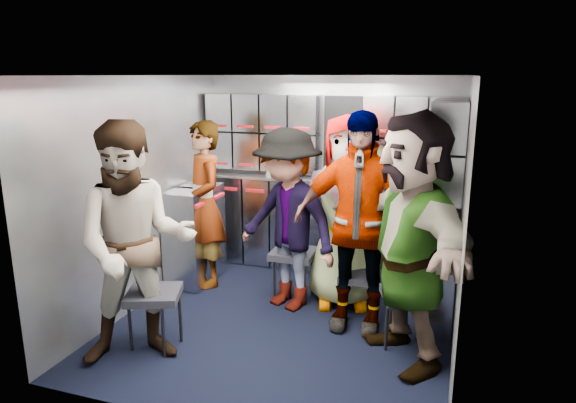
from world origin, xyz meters
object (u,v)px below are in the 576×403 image
(jump_seat_mid_right, at_px, (359,279))
(jump_seat_near_right, at_px, (408,298))
(attendant_standing, at_px, (204,205))
(attendant_arc_a, at_px, (136,245))
(attendant_arc_d, at_px, (358,223))
(attendant_arc_c, at_px, (345,213))
(attendant_arc_e, at_px, (410,240))
(attendant_arc_b, at_px, (288,220))
(jump_seat_near_left, at_px, (154,297))
(jump_seat_mid_left, at_px, (294,256))
(jump_seat_center, at_px, (348,254))

(jump_seat_mid_right, relative_size, jump_seat_near_right, 0.83)
(attendant_standing, distance_m, attendant_arc_a, 1.49)
(jump_seat_mid_right, height_order, attendant_arc_d, attendant_arc_d)
(jump_seat_mid_right, distance_m, attendant_arc_c, 0.61)
(attendant_standing, bearing_deg, jump_seat_near_right, 27.62)
(jump_seat_near_right, bearing_deg, attendant_arc_e, -90.00)
(attendant_arc_b, bearing_deg, attendant_arc_a, -98.36)
(jump_seat_near_right, height_order, attendant_arc_d, attendant_arc_d)
(jump_seat_mid_right, distance_m, attendant_arc_d, 0.59)
(jump_seat_near_left, xyz_separation_m, attendant_standing, (-0.22, 1.29, 0.42))
(jump_seat_mid_right, bearing_deg, attendant_arc_a, -139.79)
(attendant_arc_b, bearing_deg, jump_seat_near_left, -102.57)
(attendant_arc_d, bearing_deg, attendant_arc_e, -40.81)
(attendant_arc_b, relative_size, attendant_arc_c, 0.94)
(attendant_arc_a, bearing_deg, jump_seat_near_left, 59.07)
(jump_seat_near_left, xyz_separation_m, attendant_arc_e, (1.88, 0.46, 0.52))
(jump_seat_near_right, xyz_separation_m, attendant_arc_a, (-1.88, -0.82, 0.50))
(jump_seat_mid_left, xyz_separation_m, attendant_arc_b, (0.00, -0.18, 0.40))
(jump_seat_center, height_order, attendant_arc_b, attendant_arc_b)
(jump_seat_mid_right, distance_m, attendant_arc_b, 0.82)
(jump_seat_center, distance_m, attendant_standing, 1.51)
(attendant_arc_b, distance_m, attendant_arc_d, 0.71)
(jump_seat_mid_right, height_order, attendant_arc_c, attendant_arc_c)
(jump_seat_mid_right, height_order, attendant_arc_b, attendant_arc_b)
(jump_seat_mid_left, height_order, attendant_arc_e, attendant_arc_e)
(attendant_arc_b, bearing_deg, attendant_arc_d, 7.00)
(attendant_arc_c, bearing_deg, jump_seat_near_left, -147.55)
(jump_seat_mid_left, xyz_separation_m, attendant_arc_e, (1.13, -0.77, 0.52))
(attendant_arc_a, distance_m, attendant_arc_e, 1.99)
(jump_seat_near_left, height_order, attendant_arc_e, attendant_arc_e)
(jump_seat_center, xyz_separation_m, attendant_arc_a, (-1.23, -1.62, 0.48))
(attendant_arc_b, relative_size, attendant_arc_e, 0.88)
(jump_seat_center, bearing_deg, jump_seat_mid_right, -64.74)
(jump_seat_center, bearing_deg, attendant_arc_a, -127.17)
(jump_seat_mid_left, height_order, attendant_standing, attendant_standing)
(attendant_standing, distance_m, attendant_arc_e, 2.26)
(jump_seat_near_left, xyz_separation_m, jump_seat_mid_left, (0.75, 1.22, 0.01))
(jump_seat_near_left, height_order, attendant_standing, attendant_standing)
(attendant_arc_d, bearing_deg, attendant_arc_a, -144.70)
(attendant_arc_a, relative_size, attendant_arc_d, 0.98)
(jump_seat_near_left, bearing_deg, attendant_standing, 99.56)
(jump_seat_center, bearing_deg, attendant_standing, -174.05)
(jump_seat_near_right, height_order, attendant_arc_b, attendant_arc_b)
(jump_seat_mid_left, bearing_deg, jump_seat_near_right, -27.33)
(attendant_standing, distance_m, attendant_arc_b, 1.00)
(jump_seat_near_left, height_order, jump_seat_near_right, jump_seat_near_left)
(attendant_standing, bearing_deg, attendant_arc_b, 30.49)
(jump_seat_center, relative_size, attendant_standing, 0.29)
(attendant_arc_a, bearing_deg, attendant_arc_c, 18.61)
(attendant_arc_a, distance_m, attendant_arc_c, 1.89)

